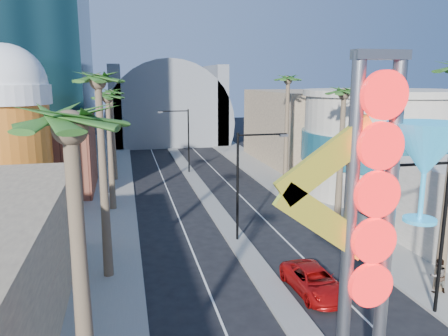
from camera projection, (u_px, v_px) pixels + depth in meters
sidewalk_west at (109, 195)px, 44.19m from camera, size 5.00×100.00×0.15m
sidewalk_east at (286, 185)px, 48.35m from camera, size 5.00×100.00×0.15m
median at (197, 184)px, 49.14m from camera, size 1.60×84.00×0.15m
brick_filler_west at (43, 155)px, 44.85m from camera, size 10.00×10.00×8.00m
filler_east at (297, 127)px, 61.19m from camera, size 10.00×20.00×10.00m
beer_mug at (10, 126)px, 36.21m from camera, size 7.00×7.00×14.50m
turquoise_building at (384, 143)px, 44.39m from camera, size 16.60×16.60×10.60m
canopy at (167, 119)px, 80.75m from camera, size 22.00×16.00×22.00m
neon_sign at (392, 214)px, 14.41m from camera, size 6.53×2.60×12.55m
streetlight_0 at (245, 176)px, 31.10m from camera, size 3.79×0.25×8.00m
streetlight_1 at (184, 135)px, 53.78m from camera, size 3.79×0.25×8.00m
streetlight_2 at (436, 224)px, 21.01m from camera, size 3.45×0.25×8.00m
palm_0 at (72, 151)px, 10.81m from camera, size 2.40×2.40×11.70m
palm_1 at (99, 94)px, 24.00m from camera, size 2.40×2.40×12.70m
palm_2 at (108, 105)px, 37.64m from camera, size 2.40×2.40×11.20m
palm_3 at (111, 98)px, 49.09m from camera, size 2.40×2.40×11.20m
palm_6 at (344, 102)px, 33.84m from camera, size 2.40×2.40×11.70m
palm_7 at (288, 87)px, 45.12m from camera, size 2.40×2.40×12.70m
red_pickup at (314, 281)px, 24.14m from camera, size 2.58×5.13×1.39m
pedestrian_b at (438, 276)px, 23.83m from camera, size 0.95×0.74×1.94m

